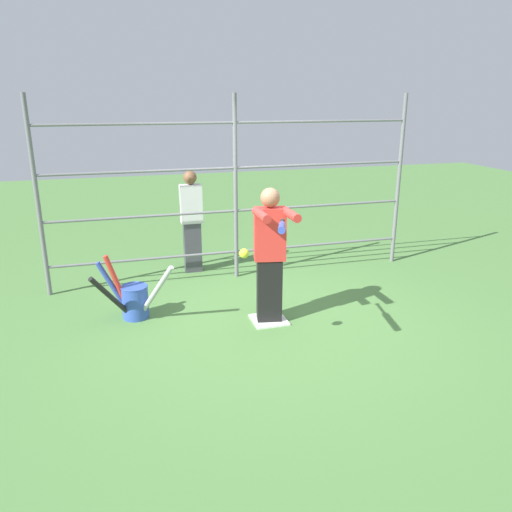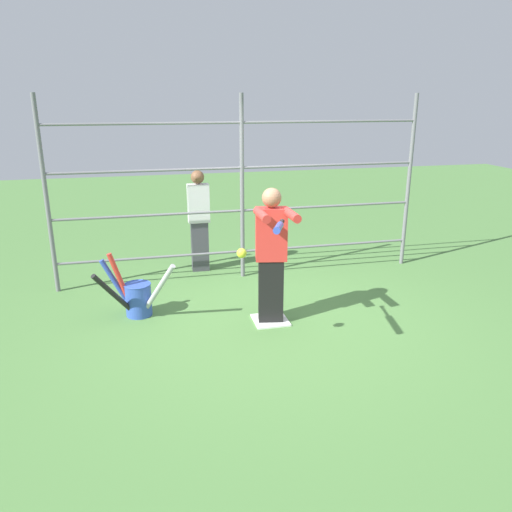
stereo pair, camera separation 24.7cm
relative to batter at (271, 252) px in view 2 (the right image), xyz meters
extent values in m
plane|color=#4C7A3D|center=(0.00, -0.02, -0.86)|extent=(24.00, 24.00, 0.00)
cube|color=white|center=(0.00, -0.02, -0.85)|extent=(0.40, 0.40, 0.02)
cylinder|color=slate|center=(-2.59, -1.62, 0.44)|extent=(0.06, 0.06, 2.59)
cylinder|color=slate|center=(0.00, -1.62, 0.44)|extent=(0.06, 0.06, 2.59)
cylinder|color=slate|center=(2.59, -1.62, 0.44)|extent=(0.06, 0.06, 2.59)
cylinder|color=slate|center=(0.00, -1.62, -0.48)|extent=(5.18, 0.04, 0.04)
cylinder|color=slate|center=(0.00, -1.62, 0.13)|extent=(5.18, 0.04, 0.04)
cylinder|color=slate|center=(0.00, -1.62, 0.74)|extent=(5.18, 0.04, 0.04)
cylinder|color=slate|center=(0.00, -1.62, 1.35)|extent=(5.18, 0.04, 0.04)
cube|color=black|center=(0.00, -0.02, -0.48)|extent=(0.31, 0.23, 0.77)
cube|color=red|center=(0.00, -0.02, 0.21)|extent=(0.38, 0.26, 0.60)
sphere|color=#9E7051|center=(0.00, -0.02, 0.62)|extent=(0.22, 0.22, 0.22)
cylinder|color=red|center=(-0.16, 0.23, 0.48)|extent=(0.09, 0.43, 0.09)
cylinder|color=red|center=(0.16, 0.17, 0.48)|extent=(0.09, 0.43, 0.09)
sphere|color=black|center=(0.00, 0.41, 0.46)|extent=(0.05, 0.05, 0.05)
cylinder|color=black|center=(0.06, 0.57, 0.48)|extent=(0.14, 0.33, 0.08)
cylinder|color=#334CB2|center=(0.20, 0.96, 0.54)|extent=(0.23, 0.50, 0.14)
sphere|color=yellow|center=(0.49, 0.70, 0.24)|extent=(0.10, 0.10, 0.10)
cylinder|color=#3351B2|center=(1.51, -0.56, -0.66)|extent=(0.31, 0.31, 0.40)
torus|color=#3351B2|center=(1.51, -0.56, -0.46)|extent=(0.32, 0.32, 0.01)
cylinder|color=#B2B2B7|center=(1.29, -0.33, -0.47)|extent=(0.44, 0.45, 0.73)
cylinder|color=black|center=(1.77, -0.37, -0.51)|extent=(0.48, 0.37, 0.66)
cylinder|color=red|center=(1.69, -0.55, -0.44)|extent=(0.29, 0.07, 0.78)
cylinder|color=#334CB2|center=(1.74, -0.57, -0.48)|extent=(0.38, 0.08, 0.71)
cube|color=#3F3F47|center=(0.57, -2.03, -0.48)|extent=(0.25, 0.16, 0.76)
cube|color=silver|center=(0.57, -2.03, 0.18)|extent=(0.32, 0.17, 0.57)
sphere|color=brown|center=(0.57, -2.03, 0.57)|extent=(0.20, 0.20, 0.20)
camera|label=1|loc=(1.65, 5.14, 1.69)|focal=35.00mm
camera|label=2|loc=(1.41, 5.21, 1.69)|focal=35.00mm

